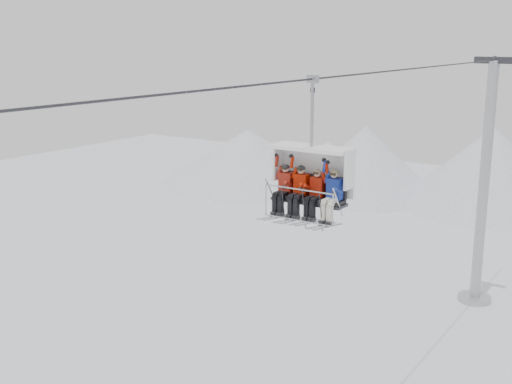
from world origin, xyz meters
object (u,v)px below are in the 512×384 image
Objects in this scene: lift_tower_right at (483,201)px; skier_far_right at (332,194)px; skier_center_right at (315,192)px; skier_far_left at (284,187)px; skier_center_left at (299,189)px; chairlift_carrier at (313,172)px.

lift_tower_right is 7.99× the size of skier_far_right.
lift_tower_right reaches higher than skier_center_right.
skier_center_left is at bearing 0.32° from skier_far_left.
lift_tower_right is 19.90m from skier_center_left.
skier_far_left is 1.00× the size of skier_center_right.
skier_center_left is at bearing -130.47° from chairlift_carrier.
skier_far_left is at bearing 179.85° from skier_center_right.
chairlift_carrier is 0.63m from skier_center_right.
skier_far_right is at bearing 0.60° from skier_center_right.
chairlift_carrier is 0.61m from skier_center_left.
chairlift_carrier reaches higher than skier_far_right.
chairlift_carrier is 2.36× the size of skier_far_right.
lift_tower_right reaches higher than chairlift_carrier.
lift_tower_right is 7.99× the size of skier_center_left.
skier_center_left is at bearing 180.00° from skier_far_right.
chairlift_carrier reaches higher than skier_far_left.
skier_far_left is (-0.78, -0.31, -0.48)m from chairlift_carrier.
lift_tower_right is at bearing 92.35° from skier_far_right.
lift_tower_right is at bearing 87.71° from skier_far_left.
lift_tower_right reaches higher than skier_center_left.
skier_center_right is at bearing -0.15° from skier_far_left.
skier_far_right reaches higher than skier_center_right.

